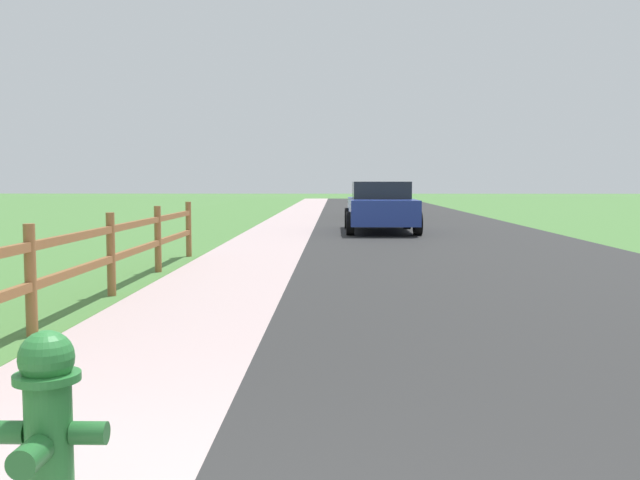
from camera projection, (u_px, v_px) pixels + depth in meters
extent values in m
plane|color=#4B7E3B|center=(318.00, 221.00, 27.34)|extent=(120.00, 120.00, 0.00)
cube|color=#2B2B2B|center=(404.00, 218.00, 29.25)|extent=(7.00, 66.00, 0.01)
cube|color=#BBA3A2|center=(246.00, 218.00, 29.40)|extent=(6.00, 66.00, 0.01)
cube|color=#4B7E3B|center=(210.00, 218.00, 29.43)|extent=(5.00, 66.00, 0.00)
cylinder|color=#287233|center=(49.00, 449.00, 3.09)|extent=(0.20, 0.20, 0.68)
cylinder|color=#287233|center=(47.00, 377.00, 3.06)|extent=(0.28, 0.28, 0.03)
sphere|color=#287233|center=(46.00, 358.00, 3.06)|extent=(0.24, 0.24, 0.24)
cube|color=#22612B|center=(46.00, 340.00, 3.05)|extent=(0.04, 0.04, 0.04)
cylinder|color=#22612B|center=(8.00, 432.00, 3.09)|extent=(0.15, 0.10, 0.10)
cylinder|color=#22612B|center=(89.00, 433.00, 3.08)|extent=(0.15, 0.10, 0.10)
cylinder|color=#22612B|center=(30.00, 457.00, 2.90)|extent=(0.13, 0.18, 0.13)
cylinder|color=brown|center=(31.00, 281.00, 6.83)|extent=(0.11, 0.11, 1.09)
cylinder|color=brown|center=(111.00, 255.00, 9.26)|extent=(0.11, 0.11, 1.09)
cylinder|color=brown|center=(158.00, 239.00, 11.70)|extent=(0.11, 0.11, 1.09)
cylinder|color=brown|center=(189.00, 229.00, 14.14)|extent=(0.11, 0.11, 1.09)
cube|color=brown|center=(77.00, 271.00, 8.05)|extent=(0.07, 12.23, 0.09)
cube|color=brown|center=(76.00, 237.00, 8.02)|extent=(0.07, 12.23, 0.09)
cube|color=navy|center=(381.00, 210.00, 21.21)|extent=(1.89, 4.59, 0.71)
cube|color=#1E232B|center=(381.00, 190.00, 21.30)|extent=(1.65, 2.09, 0.50)
cylinder|color=black|center=(418.00, 224.00, 19.80)|extent=(0.22, 0.66, 0.66)
cylinder|color=black|center=(350.00, 223.00, 19.84)|extent=(0.22, 0.66, 0.66)
cylinder|color=black|center=(407.00, 218.00, 22.64)|extent=(0.22, 0.66, 0.66)
cylinder|color=black|center=(348.00, 218.00, 22.67)|extent=(0.22, 0.66, 0.66)
cube|color=#B7BABF|center=(382.00, 203.00, 29.66)|extent=(1.78, 4.88, 0.60)
cube|color=#1E232B|center=(382.00, 190.00, 29.50)|extent=(1.56, 2.58, 0.49)
cylinder|color=black|center=(406.00, 211.00, 28.16)|extent=(0.22, 0.68, 0.68)
cylinder|color=black|center=(362.00, 211.00, 28.19)|extent=(0.22, 0.68, 0.68)
cylinder|color=black|center=(399.00, 208.00, 31.16)|extent=(0.22, 0.68, 0.68)
cylinder|color=black|center=(359.00, 208.00, 31.20)|extent=(0.22, 0.68, 0.68)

